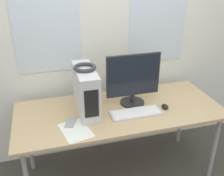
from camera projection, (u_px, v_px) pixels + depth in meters
name	position (u px, v px, depth m)	size (l,w,h in m)	color
wall_back	(105.00, 31.00, 2.57)	(8.00, 0.07, 2.70)	silver
desk	(120.00, 114.00, 2.40)	(1.86, 0.79, 0.76)	tan
pc_tower	(86.00, 91.00, 2.27)	(0.16, 0.49, 0.40)	silver
headphones	(85.00, 67.00, 2.18)	(0.19, 0.19, 0.03)	#333338
monitor_main	(133.00, 79.00, 2.37)	(0.50, 0.23, 0.48)	black
keyboard	(136.00, 113.00, 2.30)	(0.45, 0.17, 0.02)	silver
mouse	(165.00, 107.00, 2.39)	(0.06, 0.08, 0.04)	black
cell_phone	(71.00, 122.00, 2.18)	(0.12, 0.17, 0.01)	#99999E
paper_sheet_left	(76.00, 130.00, 2.08)	(0.27, 0.33, 0.00)	white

